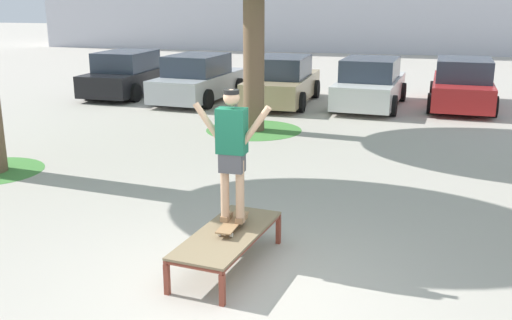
{
  "coord_description": "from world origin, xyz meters",
  "views": [
    {
      "loc": [
        1.68,
        -6.08,
        3.33
      ],
      "look_at": [
        -0.3,
        2.0,
        1.0
      ],
      "focal_mm": 41.32,
      "sensor_mm": 36.0,
      "label": 1
    }
  ],
  "objects": [
    {
      "name": "skate_box",
      "position": [
        -0.3,
        0.5,
        0.41
      ],
      "size": [
        1.02,
        1.99,
        0.46
      ],
      "color": "brown",
      "rests_on": "ground"
    },
    {
      "name": "car_white",
      "position": [
        0.8,
        12.24,
        0.69
      ],
      "size": [
        2.22,
        4.34,
        1.5
      ],
      "color": "silver",
      "rests_on": "ground"
    },
    {
      "name": "ground_plane",
      "position": [
        0.0,
        0.0,
        0.0
      ],
      "size": [
        120.0,
        120.0,
        0.0
      ],
      "primitive_type": "plane",
      "color": "#B2AA9E"
    },
    {
      "name": "car_red",
      "position": [
        3.54,
        12.76,
        0.69
      ],
      "size": [
        2.13,
        4.3,
        1.5
      ],
      "color": "red",
      "rests_on": "ground"
    },
    {
      "name": "skater",
      "position": [
        -0.28,
        0.66,
        1.53
      ],
      "size": [
        1.0,
        0.29,
        1.69
      ],
      "color": "tan",
      "rests_on": "skateboard"
    },
    {
      "name": "car_black",
      "position": [
        -7.41,
        12.57,
        0.69
      ],
      "size": [
        2.02,
        4.25,
        1.5
      ],
      "color": "black",
      "rests_on": "ground"
    },
    {
      "name": "grass_patch_mid_back",
      "position": [
        -1.88,
        8.22,
        0.0
      ],
      "size": [
        2.45,
        2.45,
        0.01
      ],
      "primitive_type": "cylinder",
      "color": "#47893D",
      "rests_on": "ground"
    },
    {
      "name": "skateboard",
      "position": [
        -0.28,
        0.66,
        0.54
      ],
      "size": [
        0.23,
        0.81,
        0.09
      ],
      "color": "#9E754C",
      "rests_on": "skate_box"
    },
    {
      "name": "car_silver",
      "position": [
        -4.68,
        12.04,
        0.69
      ],
      "size": [
        2.24,
        4.35,
        1.5
      ],
      "color": "#B7BABF",
      "rests_on": "ground"
    },
    {
      "name": "car_tan",
      "position": [
        -1.94,
        12.15,
        0.69
      ],
      "size": [
        2.0,
        4.24,
        1.5
      ],
      "color": "tan",
      "rests_on": "ground"
    }
  ]
}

